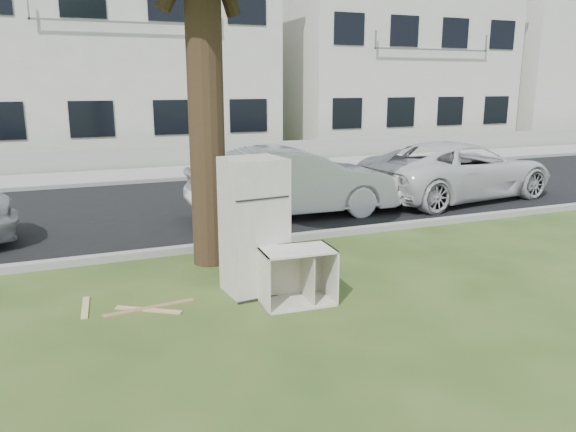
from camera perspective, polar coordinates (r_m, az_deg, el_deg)
name	(u,v)px	position (r m, az deg, el deg)	size (l,w,h in m)	color
ground	(275,298)	(7.53, -1.34, -8.28)	(120.00, 120.00, 0.00)	#2A4117
road	(181,207)	(13.08, -10.79, 0.90)	(120.00, 7.00, 0.01)	black
kerb_near	(224,248)	(9.73, -6.52, -3.30)	(120.00, 0.18, 0.12)	gray
kerb_far	(156,182)	(16.51, -13.30, 3.34)	(120.00, 0.18, 0.12)	gray
sidewalk	(148,175)	(17.93, -14.05, 4.08)	(120.00, 2.80, 0.01)	gray
low_wall	(140,158)	(19.45, -14.82, 5.77)	(120.00, 0.15, 0.70)	gray
townhouse_center	(117,58)	(24.18, -16.94, 15.07)	(11.22, 8.16, 7.44)	silver
townhouse_right	(378,69)	(28.07, 9.10, 14.54)	(10.20, 8.16, 6.84)	silver
fridge	(254,226)	(7.49, -3.47, -1.04)	(0.75, 0.70, 1.83)	#BCB4AA
cabinet	(297,276)	(7.23, 0.90, -6.12)	(0.93, 0.58, 0.73)	white
plank_a	(150,308)	(7.37, -13.87, -9.06)	(1.15, 0.09, 0.02)	olive
plank_b	(148,310)	(7.32, -13.99, -9.24)	(0.87, 0.09, 0.02)	tan
plank_c	(85,307)	(7.63, -19.89, -8.73)	(0.72, 0.08, 0.02)	tan
car_center	(293,182)	(11.90, 0.54, 3.47)	(1.54, 4.42, 1.46)	silver
car_right	(458,170)	(14.35, 16.87, 4.48)	(2.32, 5.03, 1.40)	silver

